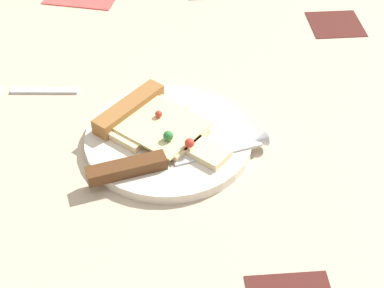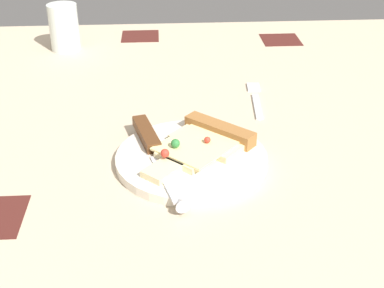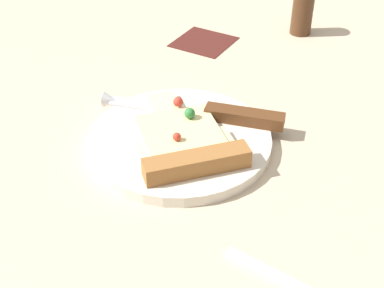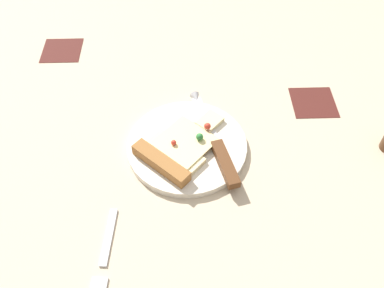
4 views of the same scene
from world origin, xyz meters
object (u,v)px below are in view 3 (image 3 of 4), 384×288
(knife, at_px, (209,113))
(pepper_shaker, at_px, (302,13))
(pizza_slice, at_px, (185,142))
(plate, at_px, (179,140))

(knife, height_order, pepper_shaker, pepper_shaker)
(pizza_slice, distance_m, pepper_shaker, 0.40)
(pizza_slice, distance_m, knife, 0.07)
(plate, relative_size, pizza_slice, 1.24)
(plate, bearing_deg, pepper_shaker, 88.39)
(pepper_shaker, bearing_deg, knife, -90.01)
(pizza_slice, height_order, pepper_shaker, pepper_shaker)
(knife, bearing_deg, pepper_shaker, -14.69)
(knife, xyz_separation_m, pepper_shaker, (0.00, 0.33, 0.02))
(plate, distance_m, pizza_slice, 0.03)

